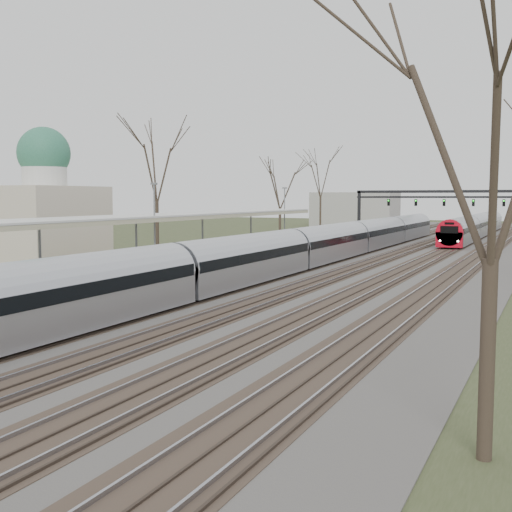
{
  "coord_description": "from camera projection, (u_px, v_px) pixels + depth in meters",
  "views": [
    {
      "loc": [
        14.17,
        2.03,
        5.22
      ],
      "look_at": [
        -0.78,
        33.56,
        2.0
      ],
      "focal_mm": 45.0,
      "sensor_mm": 36.0,
      "label": 1
    }
  ],
  "objects": [
    {
      "name": "track_bed",
      "position": [
        376.0,
        258.0,
        54.07
      ],
      "size": [
        24.0,
        160.0,
        0.22
      ],
      "color": "#474442",
      "rests_on": "ground"
    },
    {
      "name": "platform",
      "position": [
        168.0,
        269.0,
        42.26
      ],
      "size": [
        3.5,
        69.0,
        1.0
      ],
      "primitive_type": "cube",
      "color": "#9E9B93",
      "rests_on": "ground"
    },
    {
      "name": "canopy",
      "position": [
        126.0,
        219.0,
        37.88
      ],
      "size": [
        4.1,
        50.0,
        3.11
      ],
      "color": "slate",
      "rests_on": "platform"
    },
    {
      "name": "dome_building",
      "position": [
        28.0,
        217.0,
        47.81
      ],
      "size": [
        10.0,
        8.0,
        10.3
      ],
      "color": "beige",
      "rests_on": "ground"
    },
    {
      "name": "signal_gantry",
      "position": [
        439.0,
        199.0,
        80.59
      ],
      "size": [
        21.0,
        0.59,
        6.08
      ],
      "color": "black",
      "rests_on": "ground"
    },
    {
      "name": "tree_west_far",
      "position": [
        156.0,
        164.0,
        54.4
      ],
      "size": [
        5.5,
        5.5,
        11.33
      ],
      "color": "#2D231C",
      "rests_on": "ground"
    },
    {
      "name": "tree_east_near",
      "position": [
        495.0,
        126.0,
        12.05
      ],
      "size": [
        4.5,
        4.5,
        9.27
      ],
      "color": "#2D231C",
      "rests_on": "ground"
    },
    {
      "name": "train_near",
      "position": [
        326.0,
        244.0,
        50.82
      ],
      "size": [
        2.62,
        75.21,
        3.05
      ],
      "color": "#B0B2BA",
      "rests_on": "ground"
    },
    {
      "name": "train_far",
      "position": [
        476.0,
        226.0,
        82.45
      ],
      "size": [
        2.62,
        45.21,
        3.05
      ],
      "color": "#B0B2BA",
      "rests_on": "ground"
    }
  ]
}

